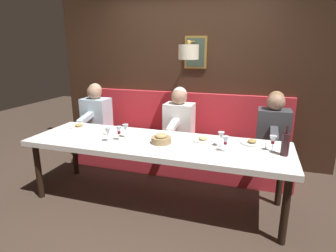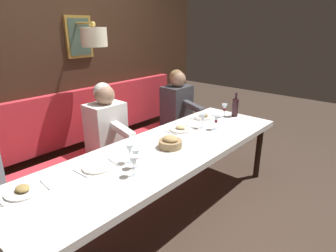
{
  "view_description": "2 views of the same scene",
  "coord_description": "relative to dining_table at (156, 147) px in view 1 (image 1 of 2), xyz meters",
  "views": [
    {
      "loc": [
        -2.76,
        -1.04,
        1.75
      ],
      "look_at": [
        0.05,
        -0.13,
        0.92
      ],
      "focal_mm": 29.73,
      "sensor_mm": 36.0,
      "label": 1
    },
    {
      "loc": [
        -1.62,
        1.76,
        1.82
      ],
      "look_at": [
        0.05,
        -0.13,
        0.92
      ],
      "focal_mm": 30.23,
      "sensor_mm": 36.0,
      "label": 2
    }
  ],
  "objects": [
    {
      "name": "place_setting_2",
      "position": [
        0.19,
        -0.5,
        0.07
      ],
      "size": [
        0.24,
        0.32,
        0.05
      ],
      "color": "silver",
      "rests_on": "dining_table"
    },
    {
      "name": "wine_bottle",
      "position": [
        -0.0,
        -1.34,
        0.17
      ],
      "size": [
        0.08,
        0.08,
        0.3
      ],
      "color": "#33191E",
      "rests_on": "dining_table"
    },
    {
      "name": "banquette_bench",
      "position": [
        0.89,
        0.0,
        -0.46
      ],
      "size": [
        0.52,
        3.13,
        0.45
      ],
      "primitive_type": "cube",
      "color": "red",
      "rests_on": "ground_plane"
    },
    {
      "name": "diner_middle",
      "position": [
        0.88,
        1.31,
        0.13
      ],
      "size": [
        0.6,
        0.4,
        0.79
      ],
      "color": "silver",
      "rests_on": "banquette_bench"
    },
    {
      "name": "wine_glass_0",
      "position": [
        -0.08,
        0.41,
        0.17
      ],
      "size": [
        0.07,
        0.07,
        0.16
      ],
      "color": "silver",
      "rests_on": "dining_table"
    },
    {
      "name": "place_setting_1",
      "position": [
        0.26,
        -1.03,
        0.07
      ],
      "size": [
        0.24,
        0.32,
        0.05
      ],
      "color": "silver",
      "rests_on": "dining_table"
    },
    {
      "name": "wine_glass_2",
      "position": [
        0.09,
        -1.23,
        0.17
      ],
      "size": [
        0.07,
        0.07,
        0.16
      ],
      "color": "silver",
      "rests_on": "dining_table"
    },
    {
      "name": "ground_plane",
      "position": [
        0.0,
        0.0,
        -0.68
      ],
      "size": [
        12.0,
        12.0,
        0.0
      ],
      "primitive_type": "plane",
      "color": "#423328"
    },
    {
      "name": "bread_bowl",
      "position": [
        -0.03,
        -0.07,
        0.11
      ],
      "size": [
        0.22,
        0.22,
        0.12
      ],
      "color": "#9E7F56",
      "rests_on": "dining_table"
    },
    {
      "name": "place_setting_0",
      "position": [
        0.15,
        0.62,
        0.07
      ],
      "size": [
        0.24,
        0.32,
        0.01
      ],
      "color": "silver",
      "rests_on": "dining_table"
    },
    {
      "name": "diner_near",
      "position": [
        0.88,
        -0.02,
        0.13
      ],
      "size": [
        0.6,
        0.4,
        0.79
      ],
      "color": "white",
      "rests_on": "banquette_bench"
    },
    {
      "name": "wine_glass_1",
      "position": [
        -0.08,
        -0.77,
        0.17
      ],
      "size": [
        0.07,
        0.07,
        0.16
      ],
      "color": "silver",
      "rests_on": "dining_table"
    },
    {
      "name": "wine_glass_5",
      "position": [
        0.06,
        -0.71,
        0.18
      ],
      "size": [
        0.07,
        0.07,
        0.16
      ],
      "color": "silver",
      "rests_on": "dining_table"
    },
    {
      "name": "diner_nearest",
      "position": [
        0.88,
        -1.27,
        0.13
      ],
      "size": [
        0.6,
        0.4,
        0.79
      ],
      "color": "#3D3D42",
      "rests_on": "banquette_bench"
    },
    {
      "name": "back_wall_panel",
      "position": [
        1.46,
        -0.0,
        0.68
      ],
      "size": [
        0.59,
        4.33,
        2.9
      ],
      "color": "#382316",
      "rests_on": "ground_plane"
    },
    {
      "name": "wine_glass_4",
      "position": [
        -0.17,
        0.51,
        0.18
      ],
      "size": [
        0.07,
        0.07,
        0.16
      ],
      "color": "silver",
      "rests_on": "dining_table"
    },
    {
      "name": "place_setting_3",
      "position": [
        0.23,
        1.17,
        0.07
      ],
      "size": [
        0.24,
        0.32,
        0.05
      ],
      "color": "white",
      "rests_on": "dining_table"
    },
    {
      "name": "dining_table",
      "position": [
        0.0,
        0.0,
        0.0
      ],
      "size": [
        0.9,
        2.93,
        0.74
      ],
      "color": "white",
      "rests_on": "ground_plane"
    },
    {
      "name": "wine_glass_3",
      "position": [
        0.02,
        0.38,
        0.18
      ],
      "size": [
        0.07,
        0.07,
        0.16
      ],
      "color": "silver",
      "rests_on": "dining_table"
    }
  ]
}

